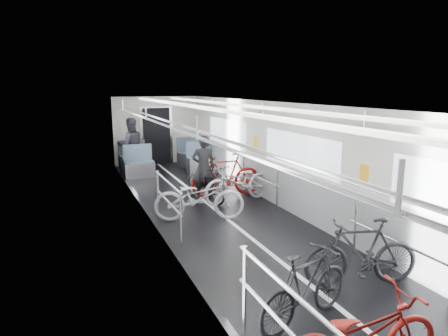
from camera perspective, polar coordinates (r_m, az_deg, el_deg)
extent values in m
cube|color=black|center=(8.17, 1.36, -8.01)|extent=(3.00, 14.00, 0.01)
cube|color=white|center=(7.70, 1.44, 9.05)|extent=(3.00, 14.00, 0.02)
cube|color=silver|center=(7.40, -9.34, -0.59)|extent=(0.02, 14.00, 2.40)
cube|color=silver|center=(8.54, 10.69, 0.99)|extent=(0.02, 14.00, 2.40)
cube|color=silver|center=(14.47, -9.65, 5.29)|extent=(3.00, 0.02, 2.40)
cube|color=white|center=(8.16, 1.36, -7.98)|extent=(0.08, 13.80, 0.01)
cube|color=gray|center=(7.59, -8.93, -6.11)|extent=(0.01, 13.90, 0.90)
cube|color=gray|center=(8.69, 10.34, -3.89)|extent=(0.01, 13.90, 0.90)
cube|color=white|center=(7.36, -9.16, 0.95)|extent=(0.01, 10.80, 0.75)
cube|color=white|center=(8.49, 10.57, 2.30)|extent=(0.01, 10.80, 0.75)
cube|color=white|center=(7.51, -2.46, 8.52)|extent=(0.14, 13.40, 0.05)
cube|color=white|center=(7.94, 5.13, 8.65)|extent=(0.14, 13.40, 0.05)
cube|color=black|center=(14.44, -9.57, 4.48)|extent=(0.95, 0.10, 2.00)
imported|color=maroon|center=(4.28, 19.10, -21.70)|extent=(1.70, 0.74, 0.87)
imported|color=black|center=(4.91, 11.59, -16.34)|extent=(1.57, 0.86, 0.91)
imported|color=silver|center=(8.28, -3.57, -4.20)|extent=(1.98, 1.14, 0.98)
imported|color=black|center=(5.94, 19.03, -11.32)|extent=(1.69, 0.88, 0.98)
imported|color=#B6B6BB|center=(9.56, 2.10, -2.00)|extent=(1.99, 1.05, 0.99)
imported|color=maroon|center=(10.06, 0.33, -0.98)|extent=(1.87, 0.65, 1.11)
imported|color=black|center=(9.77, -2.68, -2.08)|extent=(0.96, 1.76, 0.88)
imported|color=black|center=(9.78, -2.95, 0.08)|extent=(0.66, 0.51, 1.59)
imported|color=#312F37|center=(13.11, -13.16, 3.14)|extent=(0.87, 0.68, 1.78)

